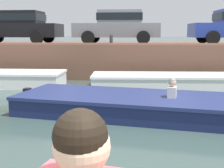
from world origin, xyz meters
name	(u,v)px	position (x,y,z in m)	size (l,w,h in m)	color
ground_plane	(130,118)	(0.00, 5.89, 0.00)	(400.00, 400.00, 0.00)	#384C47
far_quay_wall	(135,58)	(0.00, 14.79, 0.77)	(60.00, 6.00, 1.54)	brown
far_wall_coping	(134,44)	(0.00, 11.91, 1.58)	(60.00, 0.24, 0.08)	brown
boat_moored_central_white	(169,81)	(1.34, 10.17, 0.26)	(6.29, 1.96, 0.52)	white
motorboat_passing	(147,106)	(0.42, 6.15, 0.25)	(7.29, 3.23, 0.98)	navy
car_leftmost_black	(17,26)	(-5.72, 13.53, 2.39)	(4.41, 2.00, 1.54)	black
car_left_inner_grey	(118,26)	(-0.78, 13.53, 2.39)	(4.03, 2.02, 1.54)	slate
mooring_bollard_mid	(111,39)	(-0.99, 12.04, 1.78)	(0.15, 0.15, 0.44)	#2D2B28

